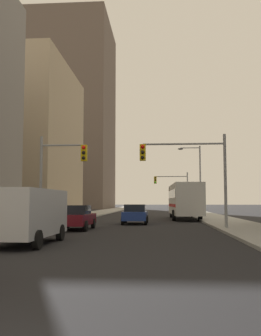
% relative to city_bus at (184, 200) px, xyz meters
% --- Properties ---
extents(sidewalk_left, '(3.95, 160.00, 0.15)m').
position_rel_city_bus_xyz_m(sidewalk_left, '(-11.52, 13.96, -1.85)').
color(sidewalk_left, '#9E9E99').
rests_on(sidewalk_left, ground).
extents(sidewalk_right, '(3.95, 160.00, 0.15)m').
position_rel_city_bus_xyz_m(sidewalk_right, '(3.03, 13.96, -1.85)').
color(sidewalk_right, '#9E9E99').
rests_on(sidewalk_right, ground).
extents(city_bus, '(2.83, 11.57, 3.40)m').
position_rel_city_bus_xyz_m(city_bus, '(0.00, 0.00, 0.00)').
color(city_bus, silver).
rests_on(city_bus, ground).
extents(cargo_van_silver, '(2.16, 5.24, 2.26)m').
position_rel_city_bus_xyz_m(cargo_van_silver, '(-7.91, -22.84, -0.64)').
color(cargo_van_silver, '#B7BABF').
rests_on(cargo_van_silver, ground).
extents(sedan_maroon, '(1.95, 4.24, 1.52)m').
position_rel_city_bus_xyz_m(sedan_maroon, '(-7.67, -14.64, -1.16)').
color(sedan_maroon, maroon).
rests_on(sedan_maroon, ground).
extents(sedan_blue, '(1.95, 4.21, 1.52)m').
position_rel_city_bus_xyz_m(sedan_blue, '(-4.36, -8.21, -1.16)').
color(sedan_blue, navy).
rests_on(sedan_blue, ground).
extents(traffic_signal_near_left, '(3.11, 0.44, 6.00)m').
position_rel_city_bus_xyz_m(traffic_signal_near_left, '(-8.85, -14.02, 2.08)').
color(traffic_signal_near_left, gray).
rests_on(traffic_signal_near_left, ground).
extents(traffic_signal_near_right, '(5.45, 0.44, 6.00)m').
position_rel_city_bus_xyz_m(traffic_signal_near_right, '(-0.73, -14.02, 2.19)').
color(traffic_signal_near_right, gray).
rests_on(traffic_signal_near_right, ground).
extents(traffic_signal_far_right, '(4.98, 0.44, 6.00)m').
position_rel_city_bus_xyz_m(traffic_signal_far_right, '(-0.51, 18.37, 2.17)').
color(traffic_signal_far_right, gray).
rests_on(traffic_signal_far_right, ground).
extents(street_lamp_right, '(2.36, 0.32, 7.50)m').
position_rel_city_bus_xyz_m(street_lamp_right, '(1.39, 1.63, 2.61)').
color(street_lamp_right, gray).
rests_on(street_lamp_right, ground).
extents(building_left_mid_office, '(18.52, 19.23, 19.72)m').
position_rel_city_bus_xyz_m(building_left_mid_office, '(-23.64, 11.47, 7.93)').
color(building_left_mid_office, tan).
rests_on(building_left_mid_office, ground).
extents(building_left_far_tower, '(23.60, 23.70, 46.71)m').
position_rel_city_bus_xyz_m(building_left_far_tower, '(-26.41, 55.97, 21.42)').
color(building_left_far_tower, '#66564C').
rests_on(building_left_far_tower, ground).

